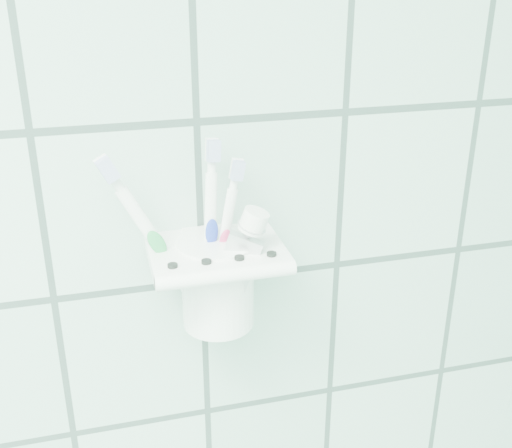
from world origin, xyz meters
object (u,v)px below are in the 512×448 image
(holder_bracket, at_px, (216,253))
(toothbrush_blue, at_px, (206,237))
(cup, at_px, (218,279))
(toothbrush_pink, at_px, (203,228))
(toothbrush_orange, at_px, (208,240))
(toothpaste_tube, at_px, (212,256))

(holder_bracket, height_order, toothbrush_blue, toothbrush_blue)
(cup, bearing_deg, holder_bracket, -114.80)
(cup, xyz_separation_m, toothbrush_pink, (-0.01, 0.00, 0.06))
(toothbrush_blue, relative_size, toothbrush_orange, 1.10)
(toothpaste_tube, bearing_deg, cup, 82.29)
(toothbrush_orange, height_order, toothpaste_tube, toothbrush_orange)
(toothbrush_pink, distance_m, toothbrush_orange, 0.02)
(toothbrush_blue, bearing_deg, toothpaste_tube, -70.66)
(holder_bracket, height_order, cup, same)
(cup, distance_m, toothpaste_tube, 0.04)
(cup, height_order, toothpaste_tube, toothpaste_tube)
(cup, xyz_separation_m, toothbrush_blue, (-0.01, -0.01, 0.05))
(holder_bracket, xyz_separation_m, toothbrush_pink, (-0.01, 0.00, 0.03))
(holder_bracket, bearing_deg, toothbrush_pink, 159.10)
(holder_bracket, xyz_separation_m, toothpaste_tube, (-0.01, -0.01, 0.00))
(toothbrush_pink, bearing_deg, toothbrush_orange, 7.51)
(toothbrush_pink, height_order, toothpaste_tube, toothbrush_pink)
(holder_bracket, distance_m, toothbrush_pink, 0.03)
(toothbrush_orange, relative_size, toothpaste_tube, 1.20)
(cup, relative_size, toothpaste_tube, 0.66)
(holder_bracket, relative_size, toothbrush_blue, 0.70)
(toothbrush_pink, xyz_separation_m, toothpaste_tube, (0.01, -0.01, -0.03))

